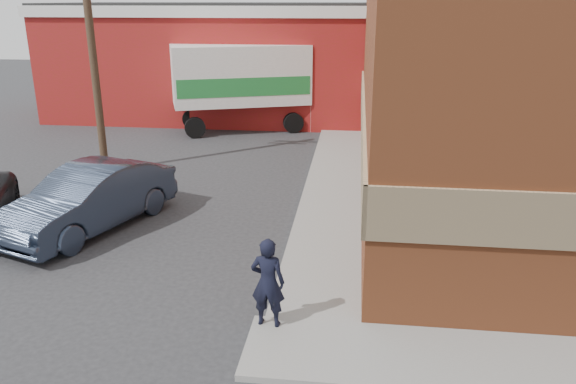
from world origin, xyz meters
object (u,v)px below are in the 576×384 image
(utility_pole, at_px, (90,32))
(box_truck, at_px, (257,81))
(man, at_px, (268,282))
(warehouse, at_px, (218,59))
(sedan, at_px, (90,199))

(utility_pole, xyz_separation_m, box_truck, (4.21, 7.26, -2.51))
(utility_pole, bearing_deg, man, -51.72)
(warehouse, height_order, box_truck, warehouse)
(warehouse, relative_size, sedan, 3.21)
(warehouse, bearing_deg, sedan, -88.51)
(man, xyz_separation_m, box_truck, (-3.09, 16.51, 1.26))
(utility_pole, height_order, man, utility_pole)
(sedan, bearing_deg, box_truck, 99.16)
(warehouse, bearing_deg, man, -74.02)
(sedan, xyz_separation_m, box_truck, (2.29, 12.30, 1.40))
(warehouse, height_order, sedan, warehouse)
(sedan, bearing_deg, utility_pole, 130.54)
(warehouse, distance_m, man, 21.14)
(man, bearing_deg, sedan, -33.22)
(warehouse, relative_size, man, 9.57)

